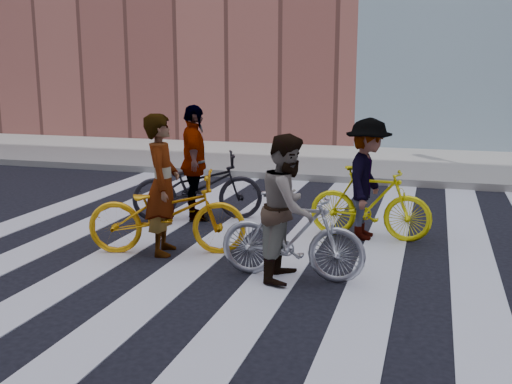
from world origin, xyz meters
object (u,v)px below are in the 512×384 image
at_px(bike_yellow_left, 167,213).
at_px(rider_right, 367,179).
at_px(bike_yellow_right, 370,203).
at_px(rider_left, 162,185).
at_px(rider_rear, 194,163).
at_px(rider_mid, 288,208).
at_px(bike_silver_mid, 292,236).
at_px(bike_dark_rear, 198,187).

relative_size(bike_yellow_left, rider_right, 1.20).
bearing_deg(bike_yellow_right, rider_left, 124.25).
bearing_deg(bike_yellow_left, rider_rear, -4.71).
bearing_deg(rider_right, rider_rear, 87.68).
distance_m(bike_yellow_right, rider_mid, 2.06).
xyz_separation_m(bike_yellow_left, bike_silver_mid, (1.75, -0.47, -0.03)).
bearing_deg(bike_silver_mid, rider_mid, 90.37).
relative_size(bike_silver_mid, rider_rear, 0.92).
xyz_separation_m(bike_yellow_left, rider_rear, (-0.33, 1.74, 0.37)).
relative_size(rider_mid, rider_right, 0.98).
bearing_deg(bike_dark_rear, rider_right, -120.21).
height_order(bike_dark_rear, rider_left, rider_left).
xyz_separation_m(bike_yellow_right, rider_right, (-0.05, 0.00, 0.33)).
relative_size(bike_silver_mid, rider_left, 0.92).
relative_size(bike_dark_rear, rider_left, 1.13).
bearing_deg(bike_yellow_right, rider_mid, 163.51).
height_order(bike_silver_mid, rider_right, rider_right).
distance_m(bike_yellow_right, rider_right, 0.34).
xyz_separation_m(bike_silver_mid, rider_left, (-1.80, 0.47, 0.40)).
distance_m(bike_silver_mid, rider_rear, 3.06).
distance_m(bike_dark_rear, rider_rear, 0.37).
distance_m(rider_mid, rider_rear, 3.00).
bearing_deg(rider_left, rider_rear, -6.31).
relative_size(bike_yellow_left, bike_silver_mid, 1.22).
relative_size(rider_left, rider_right, 1.07).
height_order(bike_yellow_right, rider_right, rider_right).
relative_size(rider_mid, rider_rear, 0.91).
xyz_separation_m(bike_silver_mid, bike_yellow_right, (0.66, 1.91, 0.01)).
height_order(bike_yellow_left, bike_dark_rear, bike_dark_rear).
bearing_deg(rider_mid, bike_dark_rear, 42.34).
bearing_deg(rider_mid, rider_rear, 43.05).
distance_m(bike_yellow_left, bike_dark_rear, 1.76).
relative_size(bike_dark_rear, rider_mid, 1.23).
relative_size(bike_yellow_right, rider_left, 0.94).
bearing_deg(bike_yellow_right, bike_yellow_left, 124.76).
bearing_deg(rider_right, rider_mid, 164.83).
bearing_deg(bike_yellow_left, rider_mid, -121.03).
height_order(bike_silver_mid, rider_rear, rider_rear).
distance_m(bike_yellow_right, rider_left, 2.88).
relative_size(bike_dark_rear, rider_right, 1.20).
distance_m(bike_silver_mid, rider_right, 2.04).
distance_m(bike_dark_rear, rider_left, 1.79).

